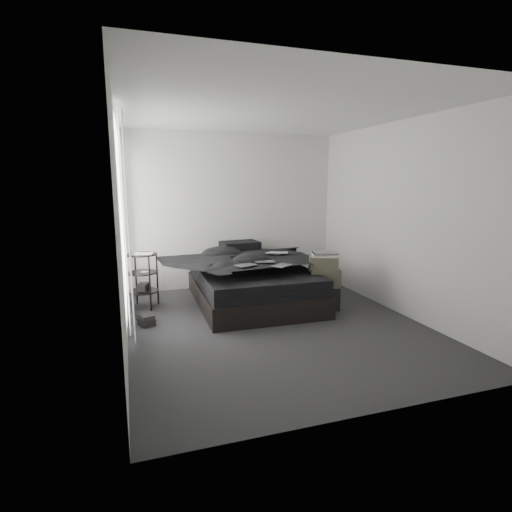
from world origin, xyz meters
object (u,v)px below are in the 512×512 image
object	(u,v)px
bed	(253,293)
side_stand	(143,281)
laptop	(277,249)
box_lower	(323,296)

from	to	relation	value
bed	side_stand	world-z (taller)	side_stand
bed	laptop	distance (m)	0.76
side_stand	box_lower	distance (m)	2.61
laptop	side_stand	xyz separation A→B (m)	(-1.98, 0.21, -0.40)
box_lower	bed	bearing A→B (deg)	147.36
bed	laptop	world-z (taller)	laptop
bed	box_lower	xyz separation A→B (m)	(0.89, -0.57, 0.02)
laptop	box_lower	bearing A→B (deg)	-32.46
bed	laptop	xyz separation A→B (m)	(0.40, 0.04, 0.65)
side_stand	box_lower	xyz separation A→B (m)	(2.46, -0.82, -0.23)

